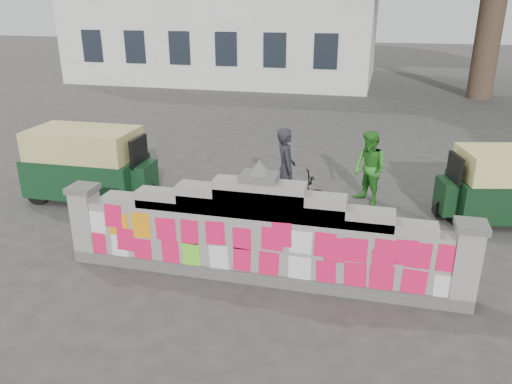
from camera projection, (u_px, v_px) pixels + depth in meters
ground at (259, 279)px, 8.03m from camera, size 100.00×100.00×0.00m
parapet_wall at (259, 237)px, 7.75m from camera, size 6.48×0.44×2.01m
building at (231, 4)px, 28.07m from camera, size 16.00×10.00×8.90m
cyclist_bike at (285, 197)px, 10.04m from camera, size 1.98×1.27×0.98m
cyclist_rider at (285, 181)px, 9.92m from camera, size 0.59×0.71×1.66m
pedestrian at (369, 168)px, 10.75m from camera, size 0.98×0.99×1.61m
rickshaw_left at (89, 163)px, 11.00m from camera, size 2.90×1.39×1.60m
rickshaw_right at (509, 185)px, 9.91m from camera, size 2.75×1.72×1.47m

